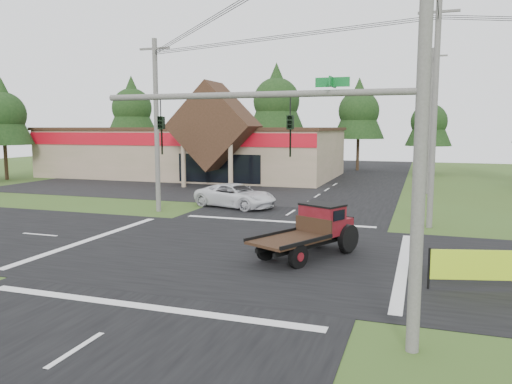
% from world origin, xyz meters
% --- Properties ---
extents(ground, '(120.00, 120.00, 0.00)m').
position_xyz_m(ground, '(0.00, 0.00, 0.00)').
color(ground, '#3A4F1C').
rests_on(ground, ground).
extents(road_ns, '(12.00, 120.00, 0.02)m').
position_xyz_m(road_ns, '(0.00, 0.00, 0.01)').
color(road_ns, black).
rests_on(road_ns, ground).
extents(road_ew, '(120.00, 12.00, 0.02)m').
position_xyz_m(road_ew, '(0.00, 0.00, 0.01)').
color(road_ew, black).
rests_on(road_ew, ground).
extents(parking_apron, '(28.00, 14.00, 0.02)m').
position_xyz_m(parking_apron, '(-14.00, 19.00, 0.01)').
color(parking_apron, black).
rests_on(parking_apron, ground).
extents(cvs_building, '(30.40, 18.20, 9.19)m').
position_xyz_m(cvs_building, '(-15.70, 29.57, 2.78)').
color(cvs_building, gray).
rests_on(cvs_building, ground).
extents(traffic_signal_mast, '(8.12, 0.24, 7.00)m').
position_xyz_m(traffic_signal_mast, '(5.82, -7.50, 4.43)').
color(traffic_signal_mast, '#595651').
rests_on(traffic_signal_mast, ground).
extents(utility_pole_nr, '(2.00, 0.30, 11.00)m').
position_xyz_m(utility_pole_nr, '(7.50, -7.50, 5.64)').
color(utility_pole_nr, '#595651').
rests_on(utility_pole_nr, ground).
extents(utility_pole_nw, '(2.00, 0.30, 10.50)m').
position_xyz_m(utility_pole_nw, '(-8.00, 8.00, 5.39)').
color(utility_pole_nw, '#595651').
rests_on(utility_pole_nw, ground).
extents(utility_pole_ne, '(2.00, 0.30, 11.50)m').
position_xyz_m(utility_pole_ne, '(8.00, 8.00, 5.89)').
color(utility_pole_ne, '#595651').
rests_on(utility_pole_ne, ground).
extents(utility_pole_n, '(2.00, 0.30, 11.20)m').
position_xyz_m(utility_pole_n, '(8.00, 22.00, 5.74)').
color(utility_pole_n, '#595651').
rests_on(utility_pole_n, ground).
extents(tree_row_a, '(6.72, 6.72, 12.12)m').
position_xyz_m(tree_row_a, '(-30.00, 40.00, 8.05)').
color(tree_row_a, '#332316').
rests_on(tree_row_a, ground).
extents(tree_row_b, '(5.60, 5.60, 10.10)m').
position_xyz_m(tree_row_b, '(-20.00, 42.00, 6.70)').
color(tree_row_b, '#332316').
rests_on(tree_row_b, ground).
extents(tree_row_c, '(7.28, 7.28, 13.13)m').
position_xyz_m(tree_row_c, '(-10.00, 41.00, 8.72)').
color(tree_row_c, '#332316').
rests_on(tree_row_c, ground).
extents(tree_row_d, '(6.16, 6.16, 11.11)m').
position_xyz_m(tree_row_d, '(0.00, 42.00, 7.38)').
color(tree_row_d, '#332316').
rests_on(tree_row_d, ground).
extents(tree_row_e, '(5.04, 5.04, 9.09)m').
position_xyz_m(tree_row_e, '(8.00, 40.00, 6.03)').
color(tree_row_e, '#332316').
rests_on(tree_row_e, ground).
extents(tree_side_w, '(5.60, 5.60, 10.10)m').
position_xyz_m(tree_side_w, '(-32.00, 20.00, 6.70)').
color(tree_side_w, '#332316').
rests_on(tree_side_w, ground).
extents(antique_flatbed_truck, '(3.99, 5.39, 2.12)m').
position_xyz_m(antique_flatbed_truck, '(3.24, 0.04, 1.06)').
color(antique_flatbed_truck, '#520B0F').
rests_on(antique_flatbed_truck, ground).
extents(roadside_banner, '(3.93, 1.14, 1.38)m').
position_xyz_m(roadside_banner, '(9.79, -2.13, 0.69)').
color(roadside_banner, '#AFDA1D').
rests_on(roadside_banner, ground).
extents(white_pickup, '(6.04, 4.00, 1.54)m').
position_xyz_m(white_pickup, '(-3.99, 11.02, 0.77)').
color(white_pickup, silver).
rests_on(white_pickup, ground).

